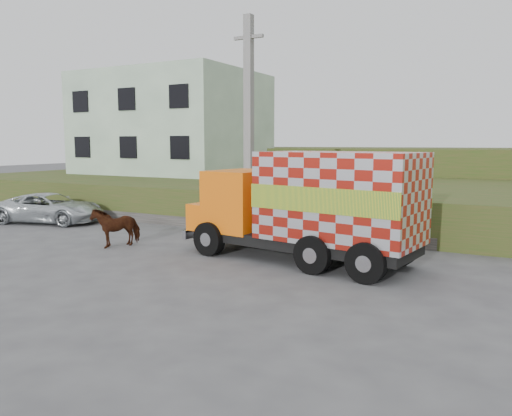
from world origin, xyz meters
The scene contains 10 objects.
ground centered at (0.00, 0.00, 0.00)m, with size 120.00×120.00×0.00m, color #474749.
embankment centered at (0.00, 10.00, 0.75)m, with size 40.00×12.00×1.50m, color #2F4D19.
embankment_far centered at (0.00, 22.00, 1.50)m, with size 40.00×12.00×3.00m, color #2F4D19.
retaining_strip centered at (-2.00, 4.20, 0.20)m, with size 16.00×0.50×0.40m, color #595651.
building centered at (-11.00, 13.00, 4.50)m, with size 10.00×8.00×6.00m, color silver.
utility_pole centered at (-1.00, 4.60, 4.08)m, with size 1.20×0.30×8.00m.
cargo_truck centered at (3.02, 0.81, 1.60)m, with size 7.20×3.28×3.10m.
cow centered at (-3.37, -0.05, 0.63)m, with size 0.68×1.50×1.27m, color #33100C.
suv centered at (-9.22, 2.18, 0.62)m, with size 2.07×4.48×1.25m, color #B8BCC2.
pedestrian centered at (1.81, 6.31, 2.25)m, with size 0.55×0.36×1.50m, color #2B2926.
Camera 1 is at (8.21, -12.01, 3.33)m, focal length 35.00 mm.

